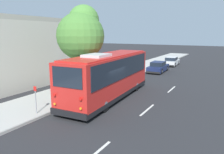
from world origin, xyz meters
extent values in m
plane|color=#28282B|center=(0.00, 0.00, 0.00)|extent=(160.00, 160.00, 0.00)
cube|color=#B2AFA8|center=(0.00, 3.96, 0.07)|extent=(80.00, 4.02, 0.15)
cube|color=#9D9A94|center=(0.00, 1.88, 0.07)|extent=(80.00, 0.14, 0.15)
cube|color=red|center=(1.12, 0.43, 1.74)|extent=(10.02, 3.01, 2.95)
cube|color=black|center=(1.12, 0.43, 0.40)|extent=(10.07, 3.07, 0.28)
cube|color=black|center=(1.12, 0.43, 2.38)|extent=(9.22, 3.05, 1.41)
cube|color=black|center=(6.08, 0.73, 2.38)|extent=(0.16, 2.13, 1.49)
cube|color=black|center=(-3.84, 0.13, 2.49)|extent=(0.15, 1.95, 1.13)
cube|color=black|center=(6.08, 0.73, 3.07)|extent=(0.14, 1.75, 0.22)
cube|color=red|center=(1.12, 0.43, 3.25)|extent=(9.40, 2.75, 0.10)
cube|color=silver|center=(-0.64, 0.32, 3.37)|extent=(1.90, 1.48, 0.20)
cube|color=black|center=(6.11, 0.73, 0.44)|extent=(0.25, 2.45, 0.36)
cube|color=black|center=(-3.87, 0.13, 0.44)|extent=(0.25, 2.45, 0.36)
cylinder|color=red|center=(-3.97, 1.00, 1.44)|extent=(0.04, 0.18, 0.18)
cylinder|color=orange|center=(-3.97, 1.00, 0.91)|extent=(0.04, 0.14, 0.14)
cylinder|color=red|center=(-3.87, -0.75, 1.44)|extent=(0.04, 0.18, 0.18)
cylinder|color=orange|center=(-3.87, -0.75, 0.91)|extent=(0.04, 0.14, 0.14)
cube|color=white|center=(6.11, 1.54, 0.61)|extent=(0.06, 0.32, 0.18)
cube|color=white|center=(6.21, -0.08, 0.61)|extent=(0.06, 0.32, 0.18)
cube|color=black|center=(5.67, 2.08, 2.67)|extent=(0.07, 0.10, 0.24)
cylinder|color=black|center=(3.98, 1.66, 0.47)|extent=(0.96, 0.36, 0.94)
cylinder|color=slate|center=(3.98, 1.66, 0.47)|extent=(0.44, 0.34, 0.42)
cylinder|color=black|center=(4.10, -0.46, 0.47)|extent=(0.96, 0.36, 0.94)
cylinder|color=slate|center=(4.10, -0.46, 0.47)|extent=(0.44, 0.34, 0.42)
cylinder|color=black|center=(-1.71, 1.32, 0.47)|extent=(0.96, 0.36, 0.94)
cylinder|color=slate|center=(-1.71, 1.32, 0.47)|extent=(0.44, 0.34, 0.42)
cylinder|color=black|center=(-1.59, -0.80, 0.47)|extent=(0.96, 0.36, 0.94)
cylinder|color=slate|center=(-1.59, -0.80, 0.47)|extent=(0.44, 0.34, 0.42)
cube|color=#19234C|center=(14.04, 0.77, 0.49)|extent=(4.47, 1.90, 0.65)
cube|color=black|center=(13.93, 0.76, 1.05)|extent=(2.14, 1.58, 0.48)
cube|color=#19234C|center=(13.93, 0.76, 1.29)|extent=(2.06, 1.54, 0.05)
cube|color=black|center=(16.27, 0.85, 0.27)|extent=(0.14, 1.69, 0.20)
cube|color=black|center=(11.81, 0.69, 0.27)|extent=(0.14, 1.69, 0.20)
cylinder|color=black|center=(15.41, 1.62, 0.33)|extent=(0.67, 0.22, 0.66)
cylinder|color=slate|center=(15.41, 1.62, 0.33)|extent=(0.31, 0.23, 0.30)
cylinder|color=black|center=(15.46, 0.02, 0.33)|extent=(0.67, 0.22, 0.66)
cylinder|color=slate|center=(15.46, 0.02, 0.33)|extent=(0.31, 0.23, 0.30)
cylinder|color=black|center=(12.62, 1.51, 0.33)|extent=(0.67, 0.22, 0.66)
cylinder|color=slate|center=(12.62, 1.51, 0.33)|extent=(0.31, 0.23, 0.30)
cylinder|color=black|center=(12.68, -0.08, 0.33)|extent=(0.67, 0.22, 0.66)
cylinder|color=slate|center=(12.68, -0.08, 0.33)|extent=(0.31, 0.23, 0.30)
cube|color=silver|center=(20.63, 0.81, 0.47)|extent=(4.47, 1.99, 0.62)
cube|color=black|center=(20.52, 0.81, 1.02)|extent=(2.16, 1.62, 0.48)
cube|color=silver|center=(20.52, 0.81, 1.26)|extent=(2.07, 1.58, 0.05)
cube|color=black|center=(22.84, 0.94, 0.26)|extent=(0.18, 1.69, 0.20)
cube|color=black|center=(18.42, 0.68, 0.26)|extent=(0.18, 1.69, 0.20)
cylinder|color=black|center=(21.97, 1.69, 0.31)|extent=(0.64, 0.24, 0.63)
cylinder|color=slate|center=(21.97, 1.69, 0.31)|extent=(0.30, 0.24, 0.28)
cylinder|color=black|center=(22.06, 0.10, 0.31)|extent=(0.64, 0.24, 0.63)
cylinder|color=slate|center=(22.06, 0.10, 0.31)|extent=(0.30, 0.24, 0.28)
cylinder|color=black|center=(19.21, 1.53, 0.31)|extent=(0.64, 0.24, 0.63)
cylinder|color=slate|center=(19.21, 1.53, 0.31)|extent=(0.30, 0.24, 0.28)
cylinder|color=black|center=(19.30, -0.06, 0.31)|extent=(0.64, 0.24, 0.63)
cylinder|color=slate|center=(19.30, -0.06, 0.31)|extent=(0.30, 0.24, 0.28)
cylinder|color=brown|center=(1.09, 2.94, 1.73)|extent=(0.51, 0.51, 3.16)
sphere|color=#4C8438|center=(1.09, 2.94, 4.60)|extent=(3.67, 3.67, 3.67)
sphere|color=#528F3C|center=(1.55, 2.94, 5.79)|extent=(2.39, 2.39, 2.39)
cylinder|color=gray|center=(-4.12, 2.34, 0.83)|extent=(0.06, 0.06, 1.37)
cube|color=red|center=(-4.12, 2.34, 1.66)|extent=(0.02, 0.22, 0.28)
cylinder|color=gray|center=(-2.59, 2.34, 0.67)|extent=(0.06, 0.06, 1.04)
cube|color=beige|center=(1.18, 11.59, 2.92)|extent=(17.89, 8.34, 5.84)
cube|color=#A9A497|center=(1.18, 7.56, 6.04)|extent=(17.89, 0.30, 0.40)
cube|color=silver|center=(-5.93, -3.01, 0.00)|extent=(2.40, 0.14, 0.01)
cube|color=silver|center=(0.07, -3.01, 0.00)|extent=(2.40, 0.14, 0.01)
cube|color=silver|center=(6.07, -3.01, 0.00)|extent=(2.40, 0.14, 0.01)
camera|label=1|loc=(-12.58, -7.58, 4.81)|focal=35.00mm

